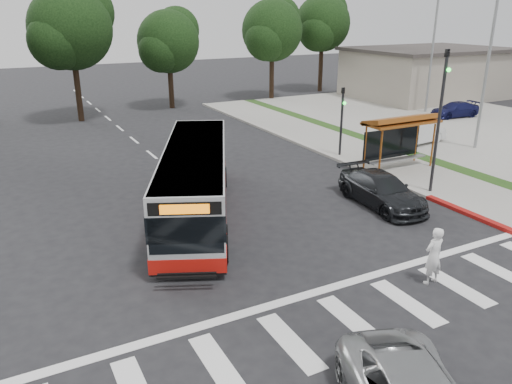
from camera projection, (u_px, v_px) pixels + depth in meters
ground at (265, 249)px, 17.86m from camera, size 140.00×140.00×0.00m
sidewalk_east at (364, 155)px, 29.30m from camera, size 4.00×40.00×0.12m
curb_east at (336, 159)px, 28.42m from camera, size 0.30×40.00×0.15m
curb_east_red at (485, 220)px, 20.10m from camera, size 0.32×6.00×0.15m
parking_lot at (477, 127)px, 36.20m from camera, size 18.00×36.00×0.10m
commercial_building at (427, 74)px, 48.51m from camera, size 14.00×10.00×4.40m
building_roof_cap at (430, 49)px, 47.70m from camera, size 14.60×10.60×0.30m
crosswalk_ladder at (352, 321)px, 13.70m from camera, size 18.00×2.60×0.01m
bus_shelter at (400, 126)px, 26.02m from camera, size 4.20×1.60×2.86m
traffic_signal_ne_tall at (440, 111)px, 21.97m from camera, size 0.18×0.37×6.50m
traffic_signal_ne_short at (342, 115)px, 28.27m from camera, size 0.18×0.37×4.00m
lot_light_front at (490, 50)px, 28.69m from camera, size 1.90×0.35×9.01m
lot_light_mid at (434, 39)px, 39.63m from camera, size 1.90×0.35×9.01m
tree_ne_a at (272, 29)px, 46.04m from camera, size 6.16×5.74×9.30m
tree_ne_b at (323, 22)px, 50.58m from camera, size 6.16×5.74×10.02m
tree_north_a at (71, 27)px, 36.34m from camera, size 6.60×6.15×10.17m
tree_north_b at (169, 40)px, 41.92m from camera, size 5.72×5.33×8.43m
transit_bus at (196, 183)px, 20.30m from camera, size 6.70×11.06×2.85m
pedestrian at (434, 256)px, 15.30m from camera, size 0.70×0.47×1.88m
dark_sedan at (382, 190)px, 21.63m from camera, size 2.28×4.91×1.39m
parked_car_1 at (417, 133)px, 31.35m from camera, size 4.35×2.02×1.38m
parked_car_3 at (455, 110)px, 39.28m from camera, size 4.20×2.09×1.17m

